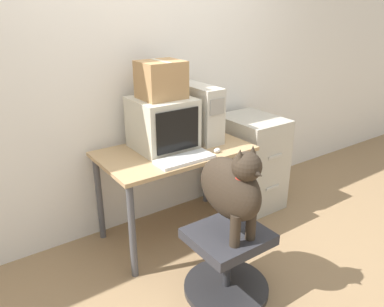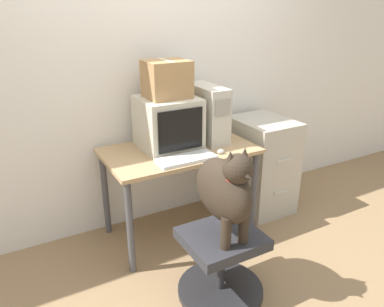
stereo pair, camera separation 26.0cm
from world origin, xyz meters
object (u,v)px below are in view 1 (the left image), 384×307
crt_monitor (163,124)px  keyboard (185,159)px  pc_tower (199,113)px  dog (232,187)px  filing_cabinet (251,162)px  cardboard_box (161,80)px  office_chair (227,261)px

crt_monitor → keyboard: 0.37m
crt_monitor → pc_tower: (0.36, 0.01, 0.03)m
crt_monitor → dog: bearing=-93.0°
filing_cabinet → cardboard_box: (-0.92, 0.06, 0.87)m
crt_monitor → pc_tower: bearing=1.2°
keyboard → office_chair: keyboard is taller
office_chair → pc_tower: bearing=65.2°
pc_tower → keyboard: 0.54m
crt_monitor → dog: 0.91m
office_chair → filing_cabinet: 1.29m
dog → cardboard_box: bearing=87.0°
cardboard_box → keyboard: bearing=-91.7°
filing_cabinet → keyboard: bearing=-164.1°
crt_monitor → cardboard_box: size_ratio=1.38×
keyboard → dog: 0.57m
pc_tower → filing_cabinet: pc_tower is taller
dog → office_chair: bearing=90.0°
pc_tower → cardboard_box: (-0.36, -0.00, 0.31)m
office_chair → dog: bearing=-90.0°
keyboard → dog: (-0.04, -0.57, 0.02)m
dog → cardboard_box: 1.03m
office_chair → keyboard: bearing=86.1°
filing_cabinet → crt_monitor: bearing=176.7°
pc_tower → cardboard_box: cardboard_box is taller
keyboard → dog: dog is taller
office_chair → dog: size_ratio=0.93×
crt_monitor → dog: size_ratio=0.71×
pc_tower → cardboard_box: size_ratio=1.46×
keyboard → pc_tower: bearing=41.6°
office_chair → cardboard_box: size_ratio=1.81×
crt_monitor → office_chair: size_ratio=0.76×
pc_tower → office_chair: pc_tower is taller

